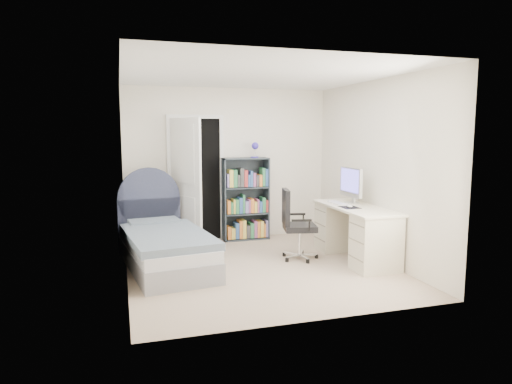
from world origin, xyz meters
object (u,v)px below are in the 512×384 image
object	(u,v)px
floor_lamp	(186,206)
desk	(355,230)
bed	(164,245)
bookcase	(247,202)
office_chair	(294,221)
nightstand	(165,222)

from	to	relation	value
floor_lamp	desk	world-z (taller)	floor_lamp
bed	bookcase	size ratio (longest dim) A/B	1.33
bookcase	office_chair	xyz separation A→B (m)	(0.31, -1.37, -0.08)
bed	floor_lamp	distance (m)	1.19
nightstand	bookcase	size ratio (longest dim) A/B	0.34
office_chair	bookcase	bearing A→B (deg)	102.91
bed	floor_lamp	xyz separation A→B (m)	(0.44, 1.05, 0.34)
bed	desk	distance (m)	2.64
nightstand	bookcase	bearing A→B (deg)	0.86
floor_lamp	office_chair	bearing A→B (deg)	-42.48
floor_lamp	desk	bearing A→B (deg)	-34.75
bookcase	office_chair	distance (m)	1.41
desk	office_chair	xyz separation A→B (m)	(-0.81, 0.26, 0.13)
bed	desk	size ratio (longest dim) A/B	1.38
bed	bookcase	world-z (taller)	bookcase
bookcase	desk	bearing A→B (deg)	-55.48
nightstand	floor_lamp	xyz separation A→B (m)	(0.32, -0.12, 0.26)
desk	office_chair	bearing A→B (deg)	161.95
floor_lamp	desk	size ratio (longest dim) A/B	0.98
floor_lamp	office_chair	distance (m)	1.83
bed	desk	xyz separation A→B (m)	(2.60, -0.45, 0.13)
bed	office_chair	xyz separation A→B (m)	(1.79, -0.18, 0.26)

